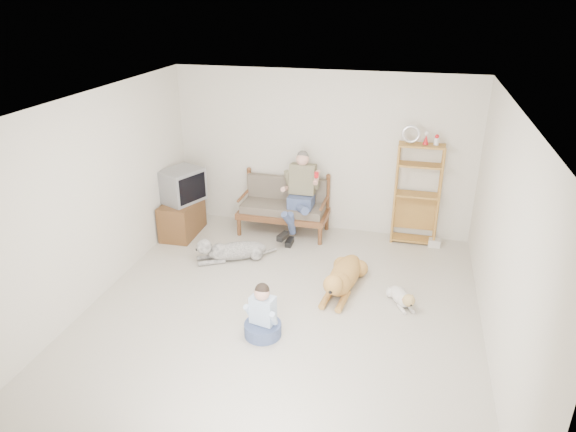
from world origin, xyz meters
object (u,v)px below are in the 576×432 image
(golden_retriever, at_px, (343,277))
(loveseat, at_px, (284,205))
(tv_stand, at_px, (182,217))
(etagere, at_px, (417,193))

(golden_retriever, bearing_deg, loveseat, 134.43)
(loveseat, distance_m, golden_retriever, 2.10)
(tv_stand, bearing_deg, etagere, 8.53)
(loveseat, height_order, etagere, etagere)
(etagere, relative_size, tv_stand, 2.15)
(etagere, distance_m, tv_stand, 3.91)
(loveseat, relative_size, golden_retriever, 0.98)
(loveseat, bearing_deg, etagere, 3.77)
(tv_stand, distance_m, golden_retriever, 3.12)
(etagere, height_order, golden_retriever, etagere)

